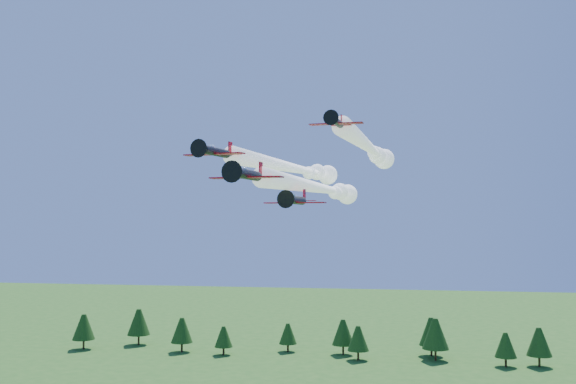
% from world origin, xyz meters
% --- Properties ---
extents(plane_lead, '(13.66, 55.77, 3.70)m').
position_xyz_m(plane_lead, '(2.43, 22.48, 44.34)').
color(plane_lead, black).
rests_on(plane_lead, ground).
extents(plane_left, '(15.60, 49.48, 3.70)m').
position_xyz_m(plane_left, '(-2.48, 27.96, 47.98)').
color(plane_left, black).
rests_on(plane_left, ground).
extents(plane_right, '(9.42, 49.31, 3.70)m').
position_xyz_m(plane_right, '(10.24, 24.46, 50.77)').
color(plane_right, black).
rests_on(plane_right, ground).
extents(plane_slot, '(8.57, 9.33, 2.99)m').
position_xyz_m(plane_slot, '(0.90, 7.78, 41.94)').
color(plane_slot, black).
rests_on(plane_slot, ground).
extents(treeline, '(170.40, 19.15, 11.77)m').
position_xyz_m(treeline, '(6.11, 109.31, 6.73)').
color(treeline, '#382314').
rests_on(treeline, ground).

